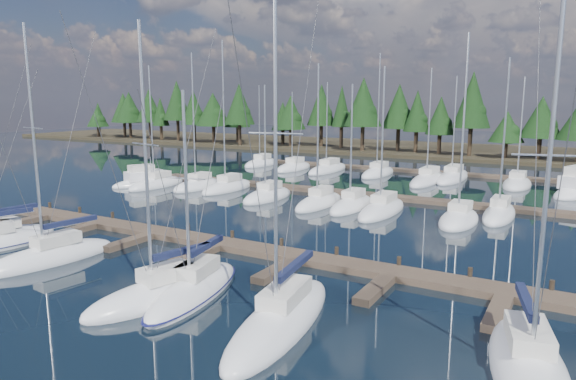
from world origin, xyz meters
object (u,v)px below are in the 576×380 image
Objects in this scene: main_dock at (218,246)px; motor_yacht_left at (145,181)px; front_sailboat_3 at (160,294)px; front_sailboat_2 at (51,257)px; front_sailboat_4 at (194,290)px; front_sailboat_6 at (528,366)px; front_sailboat_5 at (281,319)px.

main_dock is 5.29× the size of motor_yacht_left.
front_sailboat_2 is at bearing 172.94° from front_sailboat_3.
front_sailboat_4 reaches higher than main_dock.
main_dock is 2.92× the size of front_sailboat_2.
front_sailboat_3 is (2.95, -8.57, 0.10)m from main_dock.
front_sailboat_2 reaches higher than front_sailboat_6.
front_sailboat_2 reaches higher than main_dock.
front_sailboat_3 is at bearing -7.06° from front_sailboat_2.
front_sailboat_2 is at bearing -179.60° from front_sailboat_4.
front_sailboat_3 is at bearing -175.48° from front_sailboat_5.
front_sailboat_4 is at bearing -60.90° from main_dock.
front_sailboat_2 is 27.06m from front_sailboat_6.
front_sailboat_5 is 1.88× the size of motor_yacht_left.
motor_yacht_left is at bearing 136.39° from front_sailboat_3.
front_sailboat_6 is at bearing -28.70° from motor_yacht_left.
front_sailboat_2 is 10.40m from front_sailboat_3.
main_dock is 3.07× the size of front_sailboat_3.
front_sailboat_3 is at bearing -43.61° from motor_yacht_left.
front_sailboat_5 is (5.69, -0.82, 0.02)m from front_sailboat_4.
front_sailboat_6 is 49.19m from motor_yacht_left.
front_sailboat_3 is at bearing -174.77° from front_sailboat_6.
main_dock is at bearing 109.00° from front_sailboat_3.
front_sailboat_6 is (16.74, 1.53, -0.00)m from front_sailboat_3.
front_sailboat_5 is 41.30m from motor_yacht_left.
front_sailboat_6 is at bearing 5.71° from front_sailboat_5.
front_sailboat_4 is 0.76× the size of front_sailboat_6.
front_sailboat_5 is at bearing -8.24° from front_sailboat_4.
motor_yacht_left is (-43.15, 23.63, 0.14)m from front_sailboat_6.
front_sailboat_2 is at bearing -179.46° from front_sailboat_6.
main_dock is 10.37m from front_sailboat_2.
front_sailboat_4 is 0.72× the size of front_sailboat_5.
front_sailboat_2 is 1.02× the size of front_sailboat_6.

